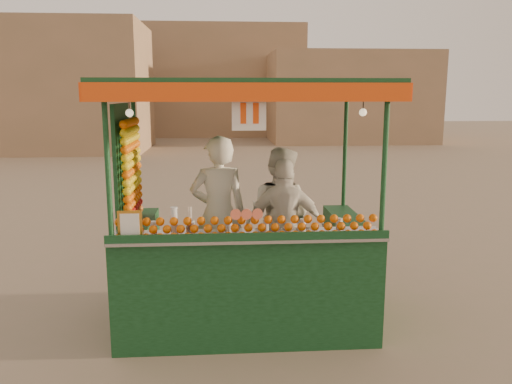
{
  "coord_description": "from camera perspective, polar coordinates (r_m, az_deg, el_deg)",
  "views": [
    {
      "loc": [
        -0.43,
        -5.69,
        2.71
      ],
      "look_at": [
        -0.02,
        0.19,
        1.58
      ],
      "focal_mm": 35.95,
      "sensor_mm": 36.0,
      "label": 1
    }
  ],
  "objects": [
    {
      "name": "vendor_right",
      "position": [
        6.19,
        3.25,
        -3.8
      ],
      "size": [
        0.99,
        0.5,
        1.63
      ],
      "rotation": [
        0.0,
        0.0,
        3.03
      ],
      "color": "silver",
      "rests_on": "ground"
    },
    {
      "name": "juice_cart",
      "position": [
        6.03,
        -1.94,
        -6.35
      ],
      "size": [
        3.15,
        2.04,
        2.86
      ],
      "color": "#0E3313",
      "rests_on": "ground"
    },
    {
      "name": "vendor_left",
      "position": [
        6.28,
        -4.2,
        -2.37
      ],
      "size": [
        0.76,
        0.56,
        1.89
      ],
      "rotation": [
        0.0,
        0.0,
        3.3
      ],
      "color": "silver",
      "rests_on": "ground"
    },
    {
      "name": "building_center",
      "position": [
        35.73,
        -6.69,
        12.06
      ],
      "size": [
        14.0,
        7.0,
        7.0
      ],
      "primitive_type": "cube",
      "color": "#9A7558",
      "rests_on": "ground"
    },
    {
      "name": "building_right",
      "position": [
        30.61,
        10.2,
        10.31
      ],
      "size": [
        9.0,
        6.0,
        5.0
      ],
      "primitive_type": "cube",
      "color": "#9A7558",
      "rests_on": "ground"
    },
    {
      "name": "building_left",
      "position": [
        27.08,
        -22.88,
        10.64
      ],
      "size": [
        10.0,
        6.0,
        6.0
      ],
      "primitive_type": "cube",
      "color": "#9A7558",
      "rests_on": "ground"
    },
    {
      "name": "vendor_middle",
      "position": [
        6.49,
        2.66,
        -2.63
      ],
      "size": [
        1.07,
        1.03,
        1.73
      ],
      "rotation": [
        0.0,
        0.0,
        2.5
      ],
      "color": "beige",
      "rests_on": "ground"
    },
    {
      "name": "ground",
      "position": [
        6.32,
        0.31,
        -14.57
      ],
      "size": [
        90.0,
        90.0,
        0.0
      ],
      "primitive_type": "plane",
      "color": "#776A55",
      "rests_on": "ground"
    }
  ]
}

